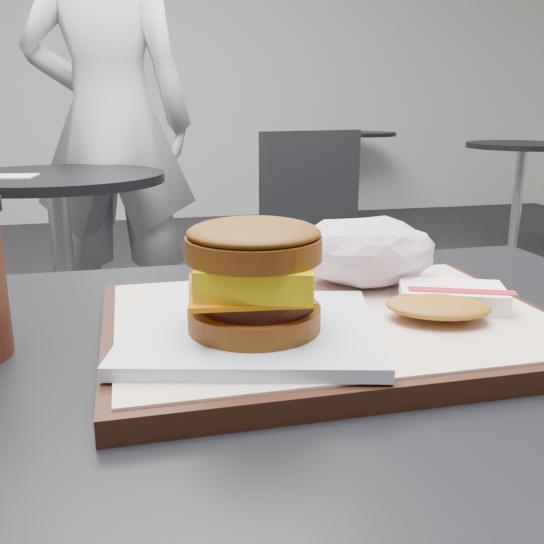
{
  "coord_description": "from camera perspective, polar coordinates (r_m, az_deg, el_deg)",
  "views": [
    {
      "loc": [
        -0.13,
        -0.44,
        0.96
      ],
      "look_at": [
        -0.02,
        0.01,
        0.83
      ],
      "focal_mm": 40.0,
      "sensor_mm": 36.0,
      "label": 1
    }
  ],
  "objects": [
    {
      "name": "customer_table",
      "position": [
        0.59,
        2.29,
        -24.13
      ],
      "size": [
        0.8,
        0.6,
        0.77
      ],
      "color": "#A5A5AA",
      "rests_on": "ground"
    },
    {
      "name": "serving_tray",
      "position": [
        0.53,
        5.5,
        -4.98
      ],
      "size": [
        0.38,
        0.28,
        0.02
      ],
      "color": "black",
      "rests_on": "customer_table"
    },
    {
      "name": "breakfast_sandwich",
      "position": [
        0.45,
        -1.7,
        -1.66
      ],
      "size": [
        0.23,
        0.21,
        0.09
      ],
      "color": "white",
      "rests_on": "serving_tray"
    },
    {
      "name": "hash_brown",
      "position": [
        0.54,
        16.04,
        -2.6
      ],
      "size": [
        0.13,
        0.12,
        0.02
      ],
      "color": "white",
      "rests_on": "serving_tray"
    },
    {
      "name": "crumpled_wrapper",
      "position": [
        0.61,
        8.63,
        1.95
      ],
      "size": [
        0.15,
        0.12,
        0.07
      ],
      "primitive_type": null,
      "color": "silver",
      "rests_on": "serving_tray"
    },
    {
      "name": "neighbor_table",
      "position": [
        2.14,
        -19.25,
        3.4
      ],
      "size": [
        0.7,
        0.7,
        0.75
      ],
      "color": "black",
      "rests_on": "ground"
    },
    {
      "name": "napkin",
      "position": [
        2.06,
        -23.0,
        8.31
      ],
      "size": [
        0.13,
        0.13,
        0.0
      ],
      "primitive_type": "cube",
      "rotation": [
        0.0,
        0.0,
        -0.12
      ],
      "color": "white",
      "rests_on": "neighbor_table"
    },
    {
      "name": "neighbor_chair",
      "position": [
        2.2,
        0.53,
        3.49
      ],
      "size": [
        0.64,
        0.51,
        0.88
      ],
      "color": "#9C9CA1",
      "rests_on": "ground"
    },
    {
      "name": "patron",
      "position": [
        2.56,
        -14.98,
        13.43
      ],
      "size": [
        0.72,
        0.54,
        1.8
      ],
      "primitive_type": "imported",
      "rotation": [
        0.0,
        0.0,
        2.97
      ],
      "color": "silver",
      "rests_on": "ground"
    },
    {
      "name": "bg_table_near",
      "position": [
        4.01,
        22.31,
        8.5
      ],
      "size": [
        0.66,
        0.66,
        0.75
      ],
      "color": "black",
      "rests_on": "ground"
    },
    {
      "name": "bg_table_far",
      "position": [
        5.32,
        7.91,
        10.89
      ],
      "size": [
        0.66,
        0.66,
        0.75
      ],
      "color": "black",
      "rests_on": "ground"
    }
  ]
}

